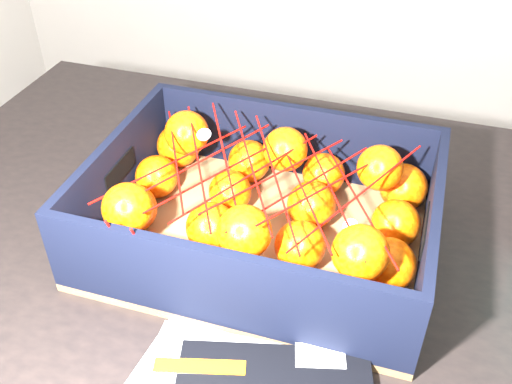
% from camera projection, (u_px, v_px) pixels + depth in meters
% --- Properties ---
extents(table, '(1.20, 0.80, 0.75)m').
position_uv_depth(table, '(274.00, 284.00, 0.89)').
color(table, black).
rests_on(table, ground).
extents(produce_crate, '(0.44, 0.33, 0.13)m').
position_uv_depth(produce_crate, '(263.00, 220.00, 0.79)').
color(produce_crate, brown).
rests_on(produce_crate, table).
extents(clementine_heap, '(0.42, 0.31, 0.12)m').
position_uv_depth(clementine_heap, '(262.00, 208.00, 0.78)').
color(clementine_heap, '#F45305').
rests_on(clementine_heap, produce_crate).
extents(mesh_net, '(0.37, 0.29, 0.09)m').
position_uv_depth(mesh_net, '(257.00, 179.00, 0.74)').
color(mesh_net, '#B50906').
rests_on(mesh_net, clementine_heap).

